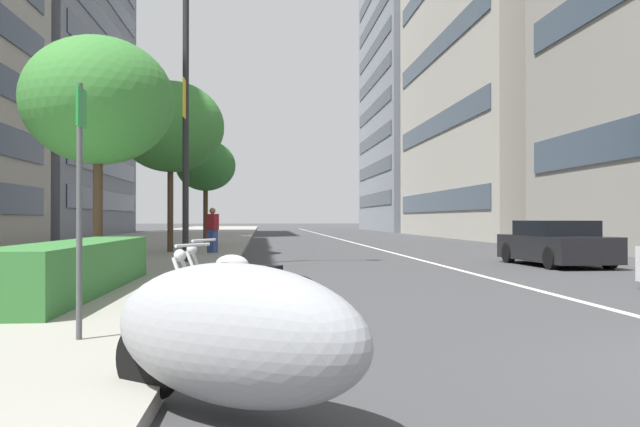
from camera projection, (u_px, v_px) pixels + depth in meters
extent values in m
cube|color=gray|center=(145.00, 244.00, 34.21)|extent=(160.00, 10.58, 0.15)
cube|color=silver|center=(350.00, 242.00, 40.17)|extent=(110.00, 0.16, 0.01)
ellipsoid|color=gray|center=(234.00, 334.00, 4.51)|extent=(1.96, 2.16, 0.97)
cylinder|color=black|center=(148.00, 362.00, 4.99)|extent=(0.46, 0.54, 0.60)
cylinder|color=black|center=(181.00, 312.00, 7.50)|extent=(0.44, 0.61, 0.64)
cylinder|color=silver|center=(181.00, 312.00, 7.50)|extent=(0.28, 0.34, 0.32)
cylinder|color=black|center=(301.00, 321.00, 6.82)|extent=(0.44, 0.61, 0.64)
cylinder|color=silver|center=(301.00, 321.00, 6.82)|extent=(0.28, 0.34, 0.32)
cube|color=silver|center=(238.00, 318.00, 7.16)|extent=(0.42, 0.46, 0.28)
cube|color=black|center=(252.00, 280.00, 7.08)|extent=(0.52, 0.66, 0.10)
ellipsoid|color=black|center=(225.00, 273.00, 7.24)|extent=(0.45, 0.52, 0.24)
cylinder|color=silver|center=(183.00, 286.00, 7.41)|extent=(0.20, 0.29, 0.64)
cylinder|color=silver|center=(191.00, 285.00, 7.53)|extent=(0.20, 0.29, 0.64)
cylinder|color=silver|center=(193.00, 245.00, 7.44)|extent=(0.53, 0.34, 0.04)
sphere|color=silver|center=(180.00, 255.00, 7.52)|extent=(0.14, 0.14, 0.14)
cylinder|color=silver|center=(267.00, 328.00, 7.16)|extent=(0.44, 0.63, 0.16)
cylinder|color=black|center=(193.00, 298.00, 8.79)|extent=(0.38, 0.65, 0.66)
cylinder|color=silver|center=(193.00, 298.00, 8.79)|extent=(0.25, 0.36, 0.33)
cylinder|color=black|center=(298.00, 302.00, 8.31)|extent=(0.38, 0.65, 0.66)
cylinder|color=silver|center=(298.00, 302.00, 8.31)|extent=(0.25, 0.36, 0.33)
cube|color=silver|center=(244.00, 301.00, 8.55)|extent=(0.39, 0.45, 0.28)
cube|color=black|center=(257.00, 269.00, 8.49)|extent=(0.46, 0.67, 0.10)
ellipsoid|color=#B2B2B7|center=(232.00, 264.00, 8.61)|extent=(0.41, 0.52, 0.24)
cylinder|color=silver|center=(196.00, 275.00, 8.70)|extent=(0.17, 0.31, 0.64)
cylinder|color=silver|center=(201.00, 274.00, 8.83)|extent=(0.17, 0.31, 0.64)
cylinder|color=silver|center=(204.00, 240.00, 8.74)|extent=(0.56, 0.28, 0.04)
sphere|color=silver|center=(192.00, 249.00, 8.80)|extent=(0.14, 0.14, 0.14)
cylinder|color=silver|center=(268.00, 310.00, 8.59)|extent=(0.36, 0.66, 0.16)
cube|color=black|center=(556.00, 248.00, 19.54)|extent=(4.34, 2.04, 0.73)
cube|color=black|center=(555.00, 228.00, 19.57)|extent=(2.24, 1.80, 0.44)
cylinder|color=black|center=(509.00, 253.00, 20.82)|extent=(0.63, 0.25, 0.62)
cylinder|color=black|center=(560.00, 253.00, 21.05)|extent=(0.63, 0.25, 0.62)
cylinder|color=black|center=(551.00, 258.00, 18.03)|extent=(0.63, 0.25, 0.62)
cylinder|color=black|center=(609.00, 258.00, 18.25)|extent=(0.63, 0.25, 0.62)
cylinder|color=#47494C|center=(79.00, 211.00, 6.74)|extent=(0.06, 0.06, 2.60)
cube|color=#1E8C33|center=(81.00, 108.00, 6.75)|extent=(0.32, 0.02, 0.40)
cylinder|color=#232326|center=(186.00, 115.00, 19.05)|extent=(0.18, 0.18, 8.39)
cube|color=gold|center=(184.00, 98.00, 18.70)|extent=(0.56, 0.03, 1.10)
cube|color=gold|center=(187.00, 103.00, 19.40)|extent=(0.56, 0.03, 1.10)
cube|color=#337033|center=(78.00, 267.00, 11.14)|extent=(6.83, 1.10, 0.84)
cylinder|color=#473323|center=(98.00, 215.00, 15.25)|extent=(0.22, 0.22, 2.65)
ellipsoid|color=#387A33|center=(98.00, 101.00, 15.28)|extent=(3.44, 3.44, 2.93)
cylinder|color=#473323|center=(170.00, 209.00, 24.73)|extent=(0.22, 0.22, 3.17)
ellipsoid|color=#387A33|center=(171.00, 127.00, 24.75)|extent=(3.97, 3.97, 3.38)
cylinder|color=#473323|center=(206.00, 217.00, 31.06)|extent=(0.22, 0.22, 2.68)
ellipsoid|color=#2D6B2D|center=(206.00, 166.00, 31.08)|extent=(2.79, 2.79, 2.37)
cube|color=#33478C|center=(212.00, 241.00, 24.20)|extent=(0.39, 0.40, 0.83)
cube|color=maroon|center=(212.00, 222.00, 24.21)|extent=(0.46, 0.47, 0.57)
sphere|color=#8C6647|center=(212.00, 211.00, 24.21)|extent=(0.23, 0.23, 0.23)
cube|color=#B7B2A3|center=(532.00, 17.00, 51.34)|extent=(26.77, 14.94, 33.94)
cube|color=#384756|center=(437.00, 201.00, 50.57)|extent=(24.09, 0.08, 1.50)
cube|color=#384756|center=(436.00, 125.00, 50.62)|extent=(24.09, 0.08, 1.50)
cube|color=#384756|center=(436.00, 48.00, 50.67)|extent=(24.09, 0.08, 1.50)
cube|color=gray|center=(450.00, 40.00, 80.23)|extent=(24.39, 18.72, 45.99)
cube|color=#2D3842|center=(373.00, 200.00, 79.25)|extent=(21.95, 0.08, 1.50)
cube|color=#2D3842|center=(373.00, 170.00, 79.28)|extent=(21.95, 0.08, 1.50)
cube|color=#2D3842|center=(373.00, 139.00, 79.31)|extent=(21.95, 0.08, 1.50)
cube|color=#2D3842|center=(373.00, 109.00, 79.34)|extent=(21.95, 0.08, 1.50)
cube|color=#2D3842|center=(373.00, 79.00, 79.37)|extent=(21.95, 0.08, 1.50)
cube|color=#2D3842|center=(373.00, 49.00, 79.40)|extent=(21.95, 0.08, 1.50)
cube|color=#2D3842|center=(373.00, 19.00, 79.43)|extent=(21.95, 0.08, 1.50)
cube|color=#232D3D|center=(107.00, 200.00, 52.81)|extent=(22.03, 0.08, 1.50)
cube|color=#232D3D|center=(107.00, 166.00, 52.83)|extent=(22.03, 0.08, 1.50)
cube|color=#232D3D|center=(107.00, 131.00, 52.85)|extent=(22.03, 0.08, 1.50)
cube|color=#232D3D|center=(108.00, 96.00, 52.88)|extent=(22.03, 0.08, 1.50)
cube|color=#232D3D|center=(108.00, 61.00, 52.90)|extent=(22.03, 0.08, 1.50)
cube|color=#232D3D|center=(108.00, 26.00, 52.92)|extent=(22.03, 0.08, 1.50)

